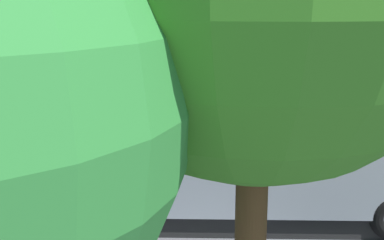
% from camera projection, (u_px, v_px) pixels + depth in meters
% --- Properties ---
extents(ground_plane, '(80.00, 80.00, 0.00)m').
position_uv_depth(ground_plane, '(216.00, 154.00, 15.70)').
color(ground_plane, '#4C4C51').
extents(tour_bus, '(9.68, 2.93, 3.25)m').
position_uv_depth(tour_bus, '(220.00, 142.00, 11.00)').
color(tour_bus, '#8C939E').
rests_on(tour_bus, ground_plane).
extents(spectator_far_left, '(0.57, 0.39, 1.66)m').
position_uv_depth(spectator_far_left, '(283.00, 138.00, 13.74)').
color(spectator_far_left, black).
rests_on(spectator_far_left, ground_plane).
extents(spectator_left, '(0.58, 0.35, 1.74)m').
position_uv_depth(spectator_left, '(252.00, 134.00, 13.94)').
color(spectator_left, black).
rests_on(spectator_left, ground_plane).
extents(spectator_centre, '(0.58, 0.36, 1.67)m').
position_uv_depth(spectator_centre, '(209.00, 136.00, 13.92)').
color(spectator_centre, black).
rests_on(spectator_centre, ground_plane).
extents(spectator_right, '(0.58, 0.34, 1.66)m').
position_uv_depth(spectator_right, '(179.00, 137.00, 13.85)').
color(spectator_right, '#473823').
rests_on(spectator_right, ground_plane).
extents(spectator_far_right, '(0.58, 0.34, 1.81)m').
position_uv_depth(spectator_far_right, '(141.00, 135.00, 13.65)').
color(spectator_far_right, black).
rests_on(spectator_far_right, ground_plane).
extents(parked_motorcycle_silver, '(2.05, 0.58, 0.99)m').
position_uv_depth(parked_motorcycle_silver, '(232.00, 164.00, 13.26)').
color(parked_motorcycle_silver, black).
rests_on(parked_motorcycle_silver, ground_plane).
extents(stunt_motorcycle, '(2.05, 0.58, 1.23)m').
position_uv_depth(stunt_motorcycle, '(140.00, 119.00, 17.41)').
color(stunt_motorcycle, black).
rests_on(stunt_motorcycle, ground_plane).
extents(traffic_cone, '(0.34, 0.34, 0.63)m').
position_uv_depth(traffic_cone, '(223.00, 127.00, 17.68)').
color(traffic_cone, orange).
rests_on(traffic_cone, ground_plane).
extents(bay_line_a, '(0.14, 4.90, 0.01)m').
position_uv_depth(bay_line_a, '(362.00, 139.00, 17.25)').
color(bay_line_a, white).
rests_on(bay_line_a, ground_plane).
extents(bay_line_b, '(0.13, 4.75, 0.01)m').
position_uv_depth(bay_line_b, '(277.00, 140.00, 17.20)').
color(bay_line_b, white).
rests_on(bay_line_b, ground_plane).
extents(bay_line_c, '(0.13, 4.57, 0.01)m').
position_uv_depth(bay_line_c, '(191.00, 140.00, 17.14)').
color(bay_line_c, white).
rests_on(bay_line_c, ground_plane).
extents(bay_line_d, '(0.14, 4.85, 0.01)m').
position_uv_depth(bay_line_d, '(104.00, 141.00, 17.09)').
color(bay_line_d, white).
rests_on(bay_line_d, ground_plane).
extents(bay_line_e, '(0.13, 4.06, 0.01)m').
position_uv_depth(bay_line_e, '(17.00, 141.00, 17.04)').
color(bay_line_e, white).
rests_on(bay_line_e, ground_plane).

